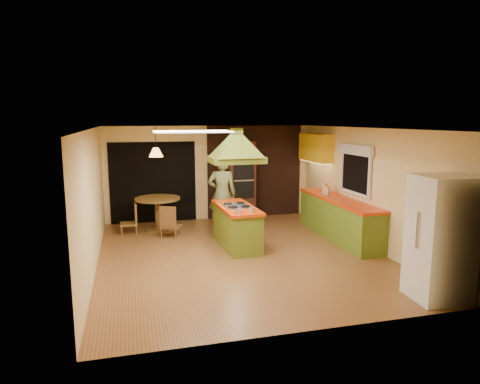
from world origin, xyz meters
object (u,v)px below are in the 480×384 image
object	(u,v)px
kitchen_island	(237,226)
man	(222,194)
dining_table	(158,207)
wall_oven	(241,181)
refrigerator	(441,238)
canister_large	(325,189)

from	to	relation	value
kitchen_island	man	size ratio (longest dim) A/B	0.95
dining_table	man	bearing A→B (deg)	-20.19
wall_oven	kitchen_island	bearing A→B (deg)	-103.70
man	dining_table	world-z (taller)	man
kitchen_island	refrigerator	world-z (taller)	refrigerator
kitchen_island	wall_oven	size ratio (longest dim) A/B	0.84
canister_large	kitchen_island	bearing A→B (deg)	-164.61
refrigerator	canister_large	bearing A→B (deg)	92.82
refrigerator	dining_table	distance (m)	6.39
dining_table	canister_large	xyz separation A→B (m)	(3.86, -1.12, 0.46)
dining_table	canister_large	size ratio (longest dim) A/B	5.19
wall_oven	dining_table	size ratio (longest dim) A/B	1.94
refrigerator	canister_large	xyz separation A→B (m)	(0.07, 4.01, 0.09)
kitchen_island	refrigerator	xyz separation A→B (m)	(2.27, -3.37, 0.50)
kitchen_island	man	bearing A→B (deg)	90.35
man	dining_table	xyz separation A→B (m)	(-1.48, 0.54, -0.35)
kitchen_island	man	distance (m)	1.31
dining_table	kitchen_island	bearing A→B (deg)	-49.05
man	refrigerator	bearing A→B (deg)	130.92
dining_table	wall_oven	bearing A→B (deg)	15.08
kitchen_island	wall_oven	distance (m)	2.54
canister_large	wall_oven	bearing A→B (deg)	133.25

